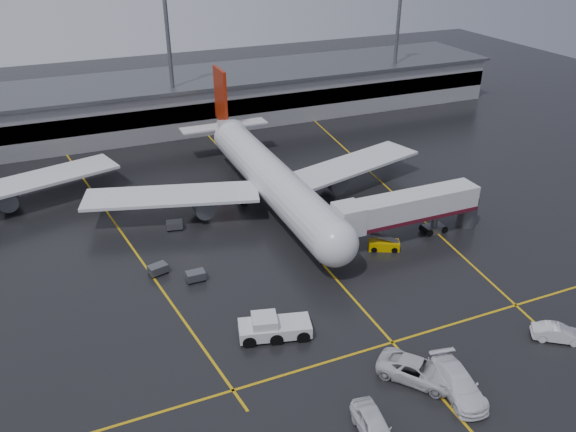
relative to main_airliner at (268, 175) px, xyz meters
name	(u,v)px	position (x,y,z in m)	size (l,w,h in m)	color
ground	(297,235)	(0.00, -9.70, -4.21)	(220.00, 220.00, 0.00)	black
apron_line_centre	(297,235)	(0.00, -9.70, -4.20)	(0.25, 90.00, 0.02)	gold
apron_line_stop	(392,342)	(0.00, -31.70, -4.20)	(60.00, 0.25, 0.02)	gold
apron_line_left	(119,229)	(-20.00, 0.30, -4.20)	(0.25, 70.00, 0.02)	gold
apron_line_right	(380,181)	(18.00, 0.30, -4.20)	(0.25, 70.00, 0.02)	gold
terminal	(194,99)	(0.00, 38.23, 0.11)	(122.00, 19.00, 8.60)	gray
light_mast_mid	(169,53)	(-5.00, 32.30, 10.27)	(3.00, 1.20, 25.45)	#595B60
light_mast_right	(397,33)	(40.00, 32.30, 10.27)	(3.00, 1.20, 25.45)	#595B60
main_airliner	(268,175)	(0.00, 0.00, 0.00)	(48.80, 45.60, 14.10)	silver
jet_bridge	(408,210)	(11.87, -15.70, -0.28)	(19.90, 3.40, 6.05)	silver
pushback_tractor	(273,328)	(-9.85, -26.47, -3.25)	(7.18, 4.35, 2.40)	silver
belt_loader	(384,245)	(8.09, -16.89, -3.65)	(3.88, 2.86, 2.26)	#D2A200
service_van_a	(418,371)	(-0.65, -36.57, -3.26)	(3.14, 6.81, 1.89)	silver
service_van_b	(458,384)	(1.55, -39.19, -3.24)	(2.72, 6.69, 1.94)	white
service_van_c	(558,333)	(14.31, -37.37, -3.43)	(1.64, 4.71, 1.55)	silver
service_van_d	(374,427)	(-7.13, -40.36, -3.27)	(2.22, 5.52, 1.88)	white
baggage_cart_a	(196,276)	(-14.08, -14.62, -3.58)	(2.00, 1.30, 1.12)	#595B60
baggage_cart_b	(158,269)	(-17.56, -11.70, -3.58)	(2.27, 1.78, 1.12)	#595B60
baggage_cart_c	(175,225)	(-13.53, -2.40, -3.58)	(2.21, 1.65, 1.12)	#595B60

